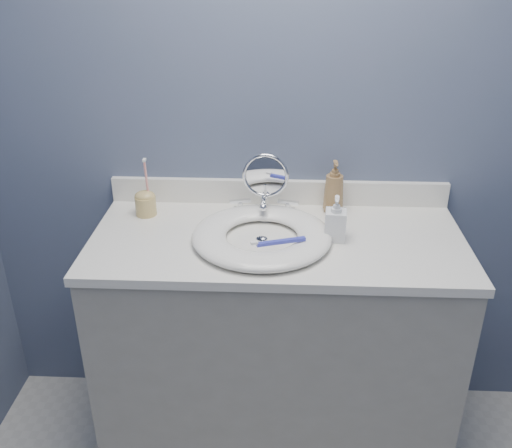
# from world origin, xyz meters

# --- Properties ---
(back_wall) EXTENTS (2.20, 0.02, 2.40)m
(back_wall) POSITION_xyz_m (0.00, 1.25, 1.20)
(back_wall) COLOR #4F5B77
(back_wall) RESTS_ON ground
(vanity_cabinet) EXTENTS (1.20, 0.55, 0.85)m
(vanity_cabinet) POSITION_xyz_m (0.00, 0.97, 0.42)
(vanity_cabinet) COLOR #A19D93
(vanity_cabinet) RESTS_ON ground
(countertop) EXTENTS (1.22, 0.57, 0.03)m
(countertop) POSITION_xyz_m (0.00, 0.97, 0.86)
(countertop) COLOR white
(countertop) RESTS_ON vanity_cabinet
(backsplash) EXTENTS (1.22, 0.02, 0.09)m
(backsplash) POSITION_xyz_m (0.00, 1.24, 0.93)
(backsplash) COLOR white
(backsplash) RESTS_ON countertop
(basin) EXTENTS (0.45, 0.45, 0.04)m
(basin) POSITION_xyz_m (-0.05, 0.94, 0.90)
(basin) COLOR white
(basin) RESTS_ON countertop
(drain) EXTENTS (0.04, 0.04, 0.01)m
(drain) POSITION_xyz_m (-0.05, 0.94, 0.88)
(drain) COLOR silver
(drain) RESTS_ON countertop
(faucet) EXTENTS (0.25, 0.13, 0.07)m
(faucet) POSITION_xyz_m (-0.05, 1.14, 0.91)
(faucet) COLOR silver
(faucet) RESTS_ON countertop
(makeup_mirror) EXTENTS (0.16, 0.09, 0.23)m
(makeup_mirror) POSITION_xyz_m (-0.04, 1.12, 1.01)
(makeup_mirror) COLOR silver
(makeup_mirror) RESTS_ON countertop
(soap_bottle_amber) EXTENTS (0.08, 0.08, 0.19)m
(soap_bottle_amber) POSITION_xyz_m (0.19, 1.18, 0.97)
(soap_bottle_amber) COLOR olive
(soap_bottle_amber) RESTS_ON countertop
(soap_bottle_clear) EXTENTS (0.07, 0.07, 0.15)m
(soap_bottle_clear) POSITION_xyz_m (0.19, 0.97, 0.95)
(soap_bottle_clear) COLOR white
(soap_bottle_clear) RESTS_ON countertop
(toothbrush_holder) EXTENTS (0.07, 0.07, 0.21)m
(toothbrush_holder) POSITION_xyz_m (-0.46, 1.12, 0.93)
(toothbrush_holder) COLOR tan
(toothbrush_holder) RESTS_ON countertop
(toothbrush_lying) EXTENTS (0.17, 0.07, 0.02)m
(toothbrush_lying) POSITION_xyz_m (0.01, 0.86, 0.92)
(toothbrush_lying) COLOR #3339B5
(toothbrush_lying) RESTS_ON basin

